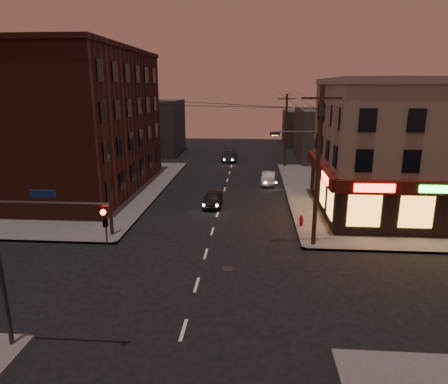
# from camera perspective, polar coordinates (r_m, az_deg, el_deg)

# --- Properties ---
(ground) EXTENTS (120.00, 120.00, 0.00)m
(ground) POSITION_cam_1_polar(r_m,az_deg,el_deg) (21.41, -3.93, -13.09)
(ground) COLOR black
(ground) RESTS_ON ground
(sidewalk_ne) EXTENTS (24.00, 28.00, 0.15)m
(sidewalk_ne) POSITION_cam_1_polar(r_m,az_deg,el_deg) (41.84, 25.39, -0.36)
(sidewalk_ne) COLOR #514F4C
(sidewalk_ne) RESTS_ON ground
(sidewalk_nw) EXTENTS (24.00, 28.00, 0.15)m
(sidewalk_nw) POSITION_cam_1_polar(r_m,az_deg,el_deg) (44.21, -23.97, 0.55)
(sidewalk_nw) COLOR #514F4C
(sidewalk_nw) RESTS_ON ground
(pizza_building) EXTENTS (15.85, 12.85, 10.50)m
(pizza_building) POSITION_cam_1_polar(r_m,az_deg,el_deg) (35.02, 26.34, 5.65)
(pizza_building) COLOR gray
(pizza_building) RESTS_ON sidewalk_ne
(brick_apartment) EXTENTS (12.00, 20.00, 13.00)m
(brick_apartment) POSITION_cam_1_polar(r_m,az_deg,el_deg) (41.64, -20.62, 9.28)
(brick_apartment) COLOR #4A1F17
(brick_apartment) RESTS_ON sidewalk_nw
(bg_building_ne_a) EXTENTS (10.00, 12.00, 7.00)m
(bg_building_ne_a) POSITION_cam_1_polar(r_m,az_deg,el_deg) (58.16, 15.47, 7.89)
(bg_building_ne_a) COLOR #3F3D3A
(bg_building_ne_a) RESTS_ON ground
(bg_building_nw) EXTENTS (9.00, 10.00, 8.00)m
(bg_building_nw) POSITION_cam_1_polar(r_m,az_deg,el_deg) (63.03, -10.42, 9.14)
(bg_building_nw) COLOR #3F3D3A
(bg_building_nw) RESTS_ON ground
(bg_building_ne_b) EXTENTS (8.00, 8.00, 6.00)m
(bg_building_ne_b) POSITION_cam_1_polar(r_m,az_deg,el_deg) (71.64, 11.76, 8.93)
(bg_building_ne_b) COLOR #3F3D3A
(bg_building_ne_b) RESTS_ON ground
(utility_pole_main) EXTENTS (4.20, 0.44, 10.00)m
(utility_pole_main) POSITION_cam_1_polar(r_m,az_deg,el_deg) (25.17, 13.06, 4.72)
(utility_pole_main) COLOR #382619
(utility_pole_main) RESTS_ON sidewalk_ne
(utility_pole_far) EXTENTS (0.26, 0.26, 9.00)m
(utility_pole_far) POSITION_cam_1_polar(r_m,az_deg,el_deg) (51.15, 8.81, 8.66)
(utility_pole_far) COLOR #382619
(utility_pole_far) RESTS_ON sidewalk_ne
(utility_pole_west) EXTENTS (0.24, 0.24, 9.00)m
(utility_pole_west) POSITION_cam_1_polar(r_m,az_deg,el_deg) (27.52, -16.32, 2.99)
(utility_pole_west) COLOR #382619
(utility_pole_west) RESTS_ON sidewalk_nw
(traffic_signal) EXTENTS (4.49, 0.32, 6.47)m
(traffic_signal) POSITION_cam_1_polar(r_m,az_deg,el_deg) (16.64, -26.65, -7.46)
(traffic_signal) COLOR #333538
(traffic_signal) RESTS_ON ground
(sedan_near) EXTENTS (1.61, 3.89, 1.32)m
(sedan_near) POSITION_cam_1_polar(r_m,az_deg,el_deg) (34.33, -1.60, -0.98)
(sedan_near) COLOR black
(sedan_near) RESTS_ON ground
(sedan_mid) EXTENTS (1.69, 4.07, 1.31)m
(sedan_mid) POSITION_cam_1_polar(r_m,az_deg,el_deg) (42.35, 6.37, 1.99)
(sedan_mid) COLOR slate
(sedan_mid) RESTS_ON ground
(sedan_far) EXTENTS (2.10, 5.07, 1.47)m
(sedan_far) POSITION_cam_1_polar(r_m,az_deg,el_deg) (55.17, 0.79, 5.17)
(sedan_far) COLOR #1A2334
(sedan_far) RESTS_ON ground
(fire_hydrant) EXTENTS (0.37, 0.37, 0.82)m
(fire_hydrant) POSITION_cam_1_polar(r_m,az_deg,el_deg) (29.68, 10.98, -3.94)
(fire_hydrant) COLOR maroon
(fire_hydrant) RESTS_ON sidewalk_ne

